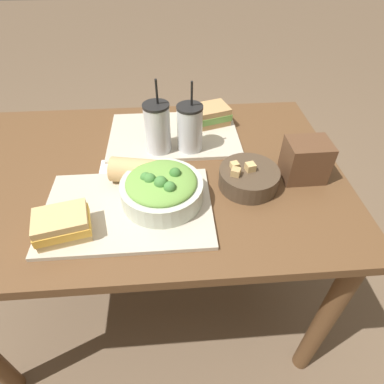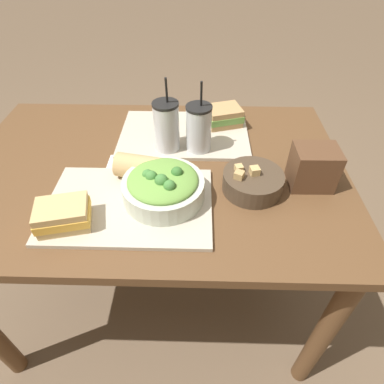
{
  "view_description": "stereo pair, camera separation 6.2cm",
  "coord_description": "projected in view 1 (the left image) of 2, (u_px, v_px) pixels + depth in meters",
  "views": [
    {
      "loc": [
        0.08,
        -0.8,
        1.36
      ],
      "look_at": [
        0.13,
        -0.19,
        0.8
      ],
      "focal_mm": 30.0,
      "sensor_mm": 36.0,
      "label": 1
    },
    {
      "loc": [
        0.14,
        -0.8,
        1.36
      ],
      "look_at": [
        0.13,
        -0.19,
        0.8
      ],
      "focal_mm": 30.0,
      "sensor_mm": 36.0,
      "label": 2
    }
  ],
  "objects": [
    {
      "name": "tray_far",
      "position": [
        174.0,
        135.0,
        1.14
      ],
      "size": [
        0.45,
        0.3,
        0.01
      ],
      "color": "#BCB29E",
      "rests_on": "dining_table"
    },
    {
      "name": "drink_cup_red",
      "position": [
        190.0,
        129.0,
        1.02
      ],
      "size": [
        0.08,
        0.08,
        0.23
      ],
      "color": "silver",
      "rests_on": "tray_far"
    },
    {
      "name": "dining_table",
      "position": [
        150.0,
        194.0,
        1.08
      ],
      "size": [
        1.21,
        0.81,
        0.73
      ],
      "color": "brown",
      "rests_on": "ground_plane"
    },
    {
      "name": "sandwich_near",
      "position": [
        62.0,
        225.0,
        0.78
      ],
      "size": [
        0.15,
        0.12,
        0.06
      ],
      "rotation": [
        0.0,
        0.0,
        0.23
      ],
      "color": "tan",
      "rests_on": "tray_near"
    },
    {
      "name": "napkin_folded",
      "position": [
        125.0,
        169.0,
        1.0
      ],
      "size": [
        0.16,
        0.11,
        0.0
      ],
      "color": "white",
      "rests_on": "dining_table"
    },
    {
      "name": "baguette_near",
      "position": [
        139.0,
        171.0,
        0.92
      ],
      "size": [
        0.17,
        0.1,
        0.07
      ],
      "rotation": [
        0.0,
        0.0,
        1.37
      ],
      "color": "tan",
      "rests_on": "tray_near"
    },
    {
      "name": "ground_plane",
      "position": [
        162.0,
        292.0,
        1.5
      ],
      "size": [
        12.0,
        12.0,
        0.0
      ],
      "primitive_type": "plane",
      "color": "brown"
    },
    {
      "name": "tray_near",
      "position": [
        128.0,
        209.0,
        0.87
      ],
      "size": [
        0.45,
        0.3,
        0.01
      ],
      "color": "#BCB29E",
      "rests_on": "dining_table"
    },
    {
      "name": "sandwich_far",
      "position": [
        211.0,
        115.0,
        1.17
      ],
      "size": [
        0.15,
        0.13,
        0.06
      ],
      "rotation": [
        0.0,
        0.0,
        0.29
      ],
      "color": "tan",
      "rests_on": "tray_far"
    },
    {
      "name": "soup_bowl",
      "position": [
        249.0,
        177.0,
        0.93
      ],
      "size": [
        0.17,
        0.17,
        0.08
      ],
      "color": "#473828",
      "rests_on": "dining_table"
    },
    {
      "name": "salad_bowl",
      "position": [
        162.0,
        188.0,
        0.86
      ],
      "size": [
        0.22,
        0.22,
        0.1
      ],
      "color": "beige",
      "rests_on": "tray_near"
    },
    {
      "name": "chip_bag",
      "position": [
        306.0,
        160.0,
        0.94
      ],
      "size": [
        0.12,
        0.1,
        0.12
      ],
      "rotation": [
        0.0,
        0.0,
        0.01
      ],
      "color": "brown",
      "rests_on": "dining_table"
    },
    {
      "name": "drink_cup_dark",
      "position": [
        158.0,
        129.0,
        1.01
      ],
      "size": [
        0.08,
        0.08,
        0.24
      ],
      "color": "silver",
      "rests_on": "tray_far"
    }
  ]
}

